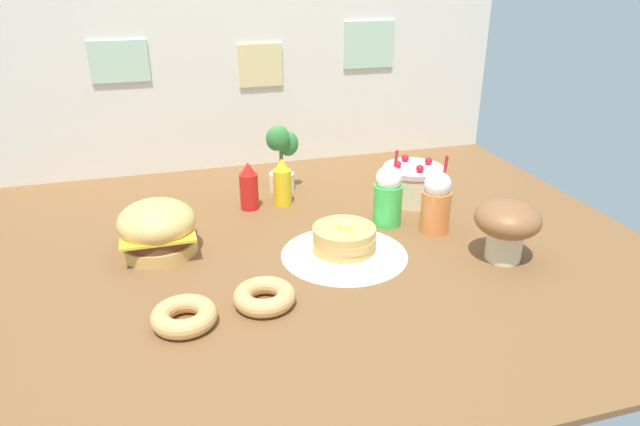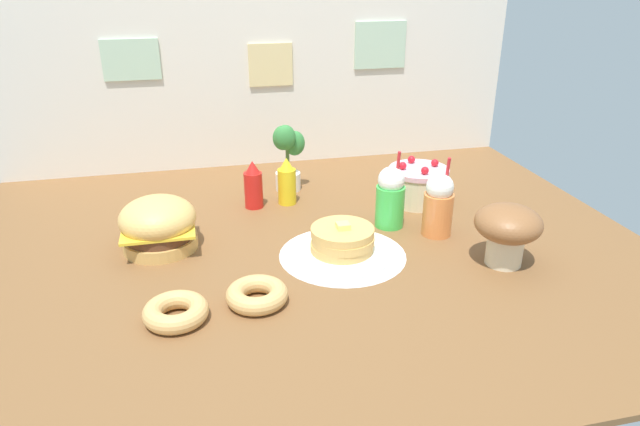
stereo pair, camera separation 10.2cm
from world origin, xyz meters
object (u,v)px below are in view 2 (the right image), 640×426
at_px(layer_cake, 418,185).
at_px(ketchup_bottle, 253,186).
at_px(mustard_bottle, 287,182).
at_px(potted_plant, 288,155).
at_px(burger, 158,225).
at_px(orange_float_cup, 438,204).
at_px(mushroom_stool, 508,229).
at_px(donut_pink_glaze, 176,311).
at_px(cream_soda_cup, 390,197).
at_px(pancake_stack, 342,243).
at_px(donut_chocolate, 257,294).

distance_m(layer_cake, ketchup_bottle, 0.69).
relative_size(mustard_bottle, potted_plant, 0.66).
relative_size(burger, layer_cake, 1.06).
xyz_separation_m(ketchup_bottle, mustard_bottle, (0.14, 0.01, 0.00)).
distance_m(orange_float_cup, potted_plant, 0.73).
xyz_separation_m(ketchup_bottle, mushroom_stool, (0.76, -0.68, 0.04)).
bearing_deg(potted_plant, donut_pink_glaze, -117.89).
distance_m(cream_soda_cup, mushroom_stool, 0.47).
xyz_separation_m(pancake_stack, layer_cake, (0.44, 0.39, 0.03)).
distance_m(donut_pink_glaze, mushroom_stool, 1.09).
xyz_separation_m(burger, ketchup_bottle, (0.37, 0.30, 0.00)).
distance_m(cream_soda_cup, potted_plant, 0.56).
relative_size(layer_cake, potted_plant, 0.82).
relative_size(cream_soda_cup, mushroom_stool, 1.36).
height_order(mustard_bottle, potted_plant, potted_plant).
bearing_deg(mushroom_stool, mustard_bottle, 132.20).
bearing_deg(pancake_stack, layer_cake, 41.99).
bearing_deg(orange_float_cup, pancake_stack, -167.21).
bearing_deg(donut_chocolate, pancake_stack, 35.63).
height_order(pancake_stack, orange_float_cup, orange_float_cup).
xyz_separation_m(mustard_bottle, donut_pink_glaze, (-0.46, -0.78, -0.06)).
height_order(mustard_bottle, donut_chocolate, mustard_bottle).
bearing_deg(ketchup_bottle, mushroom_stool, -41.57).
height_order(burger, donut_chocolate, burger).
bearing_deg(potted_plant, donut_chocolate, -105.99).
height_order(layer_cake, mushroom_stool, mushroom_stool).
bearing_deg(donut_chocolate, burger, 123.70).
height_order(orange_float_cup, donut_pink_glaze, orange_float_cup).
xyz_separation_m(burger, pancake_stack, (0.62, -0.20, -0.04)).
bearing_deg(orange_float_cup, mushroom_stool, -64.61).
bearing_deg(mustard_bottle, ketchup_bottle, -176.53).
xyz_separation_m(cream_soda_cup, mushroom_stool, (0.28, -0.38, 0.01)).
distance_m(mustard_bottle, potted_plant, 0.17).
height_order(cream_soda_cup, orange_float_cup, same).
xyz_separation_m(layer_cake, mushroom_stool, (0.08, -0.57, 0.05)).
distance_m(donut_chocolate, potted_plant, 0.94).
distance_m(donut_chocolate, mushroom_stool, 0.85).
height_order(ketchup_bottle, orange_float_cup, orange_float_cup).
height_order(orange_float_cup, donut_chocolate, orange_float_cup).
height_order(orange_float_cup, potted_plant, potted_plant).
distance_m(orange_float_cup, mushroom_stool, 0.30).
distance_m(layer_cake, cream_soda_cup, 0.28).
distance_m(mustard_bottle, donut_chocolate, 0.77).
bearing_deg(donut_chocolate, cream_soda_cup, 37.08).
distance_m(mustard_bottle, donut_pink_glaze, 0.90).
relative_size(ketchup_bottle, potted_plant, 0.66).
relative_size(layer_cake, donut_chocolate, 1.34).
bearing_deg(orange_float_cup, potted_plant, 128.91).
relative_size(donut_pink_glaze, potted_plant, 0.61).
distance_m(donut_pink_glaze, potted_plant, 1.06).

